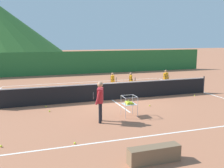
% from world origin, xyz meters
% --- Properties ---
extents(ground_plane, '(120.00, 120.00, 0.00)m').
position_xyz_m(ground_plane, '(0.00, 0.00, 0.00)').
color(ground_plane, '#A86647').
extents(line_baseline_near, '(12.29, 0.08, 0.01)m').
position_xyz_m(line_baseline_near, '(0.00, -5.52, 0.00)').
color(line_baseline_near, white).
rests_on(line_baseline_near, ground).
extents(line_baseline_far, '(12.29, 0.08, 0.01)m').
position_xyz_m(line_baseline_far, '(0.00, 6.23, 0.00)').
color(line_baseline_far, white).
rests_on(line_baseline_far, ground).
extents(line_sideline_east, '(0.08, 11.75, 0.01)m').
position_xyz_m(line_sideline_east, '(6.14, 0.00, 0.00)').
color(line_sideline_east, white).
rests_on(line_sideline_east, ground).
extents(line_service_center, '(0.08, 5.24, 0.01)m').
position_xyz_m(line_service_center, '(0.00, 0.00, 0.00)').
color(line_service_center, white).
rests_on(line_service_center, ground).
extents(tennis_net, '(12.16, 0.08, 1.05)m').
position_xyz_m(tennis_net, '(0.00, 0.00, 0.50)').
color(tennis_net, '#333338').
rests_on(tennis_net, ground).
extents(instructor, '(0.47, 0.83, 1.67)m').
position_xyz_m(instructor, '(-1.68, -3.47, 1.00)').
color(instructor, black).
rests_on(instructor, ground).
extents(student_0, '(0.40, 0.68, 1.20)m').
position_xyz_m(student_0, '(0.81, 2.29, 0.72)').
color(student_0, silver).
rests_on(student_0, ground).
extents(student_1, '(0.40, 0.68, 1.21)m').
position_xyz_m(student_1, '(1.91, 1.89, 0.73)').
color(student_1, silver).
rests_on(student_1, ground).
extents(student_2, '(0.51, 0.62, 1.25)m').
position_xyz_m(student_2, '(4.58, 2.13, 0.75)').
color(student_2, black).
rests_on(student_2, ground).
extents(ball_cart, '(0.58, 0.58, 0.90)m').
position_xyz_m(ball_cart, '(-0.27, -3.12, 0.60)').
color(ball_cart, '#B7B7BC').
rests_on(ball_cart, ground).
extents(tennis_ball_0, '(0.07, 0.07, 0.07)m').
position_xyz_m(tennis_ball_0, '(4.94, -0.64, 0.03)').
color(tennis_ball_0, yellow).
rests_on(tennis_ball_0, ground).
extents(tennis_ball_1, '(0.07, 0.07, 0.07)m').
position_xyz_m(tennis_ball_1, '(-5.34, -4.89, 0.03)').
color(tennis_ball_1, yellow).
rests_on(tennis_ball_1, ground).
extents(tennis_ball_2, '(0.07, 0.07, 0.07)m').
position_xyz_m(tennis_ball_2, '(-3.61, -0.40, 0.03)').
color(tennis_ball_2, yellow).
rests_on(tennis_ball_2, ground).
extents(tennis_ball_3, '(0.07, 0.07, 0.07)m').
position_xyz_m(tennis_ball_3, '(-3.09, -5.38, 0.03)').
color(tennis_ball_3, yellow).
rests_on(tennis_ball_3, ground).
extents(tennis_ball_4, '(0.07, 0.07, 0.07)m').
position_xyz_m(tennis_ball_4, '(-3.52, -1.31, 0.03)').
color(tennis_ball_4, yellow).
rests_on(tennis_ball_4, ground).
extents(tennis_ball_5, '(0.07, 0.07, 0.07)m').
position_xyz_m(tennis_ball_5, '(1.37, -1.87, 0.03)').
color(tennis_ball_5, yellow).
rests_on(tennis_ball_5, ground).
extents(tennis_ball_7, '(0.07, 0.07, 0.07)m').
position_xyz_m(tennis_ball_7, '(0.81, -0.47, 0.03)').
color(tennis_ball_7, yellow).
rests_on(tennis_ball_7, ground).
extents(windscreen_fence, '(27.03, 0.08, 2.15)m').
position_xyz_m(windscreen_fence, '(0.00, 10.90, 1.08)').
color(windscreen_fence, '#286B33').
rests_on(windscreen_fence, ground).
extents(courtside_bench, '(1.50, 0.36, 0.46)m').
position_xyz_m(courtside_bench, '(-1.23, -7.32, 0.23)').
color(courtside_bench, brown).
rests_on(courtside_bench, ground).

